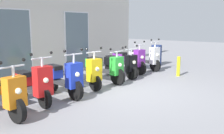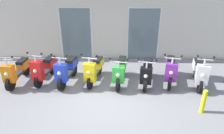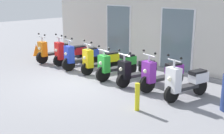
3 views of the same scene
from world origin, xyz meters
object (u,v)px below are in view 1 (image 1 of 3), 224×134
at_px(scooter_blue, 63,78).
at_px(scooter_yellow, 83,72).
at_px(scooter_black, 121,64).
at_px(curb_bollard, 178,66).
at_px(scooter_green, 104,67).
at_px(scooter_orange, 1,95).
at_px(scooter_white, 145,58).
at_px(scooter_purple, 129,60).
at_px(trash_bin, 156,55).
at_px(scooter_red, 33,83).

relative_size(scooter_blue, scooter_yellow, 1.01).
bearing_deg(scooter_black, scooter_yellow, 176.11).
bearing_deg(curb_bollard, scooter_green, 144.43).
relative_size(scooter_orange, scooter_yellow, 1.03).
xyz_separation_m(scooter_blue, scooter_white, (4.53, -0.04, 0.01)).
bearing_deg(scooter_purple, trash_bin, -3.29).
bearing_deg(scooter_yellow, scooter_green, -5.24).
height_order(scooter_blue, scooter_green, scooter_blue).
xyz_separation_m(scooter_black, scooter_purple, (0.84, 0.16, 0.04)).
bearing_deg(scooter_red, scooter_blue, -9.30).
distance_m(scooter_black, curb_bollard, 2.08).
relative_size(scooter_orange, curb_bollard, 2.30).
xyz_separation_m(scooter_yellow, scooter_green, (0.91, -0.08, 0.00)).
bearing_deg(curb_bollard, scooter_red, 160.93).
height_order(scooter_red, curb_bollard, scooter_red).
xyz_separation_m(scooter_black, scooter_white, (1.77, -0.04, 0.05)).
xyz_separation_m(scooter_red, scooter_yellow, (1.78, -0.01, -0.00)).
bearing_deg(scooter_white, scooter_green, 178.32).
distance_m(scooter_green, trash_bin, 3.90).
bearing_deg(scooter_purple, scooter_black, -169.28).
bearing_deg(trash_bin, scooter_white, -176.59).
height_order(scooter_white, trash_bin, scooter_white).
relative_size(scooter_blue, curb_bollard, 2.25).
relative_size(scooter_purple, curb_bollard, 2.35).
bearing_deg(scooter_yellow, curb_bollard, -28.18).
bearing_deg(scooter_black, scooter_purple, 10.72).
height_order(scooter_orange, scooter_purple, scooter_purple).
xyz_separation_m(scooter_yellow, scooter_black, (1.82, -0.12, -0.03)).
distance_m(scooter_orange, scooter_green, 3.59).
height_order(scooter_blue, trash_bin, scooter_blue).
distance_m(scooter_blue, scooter_black, 2.76).
relative_size(scooter_purple, trash_bin, 1.80).
xyz_separation_m(scooter_blue, scooter_purple, (3.59, 0.16, 0.00)).
relative_size(scooter_white, trash_bin, 1.71).
height_order(scooter_black, scooter_white, scooter_white).
distance_m(scooter_blue, scooter_white, 4.53).
xyz_separation_m(scooter_orange, scooter_black, (4.50, 0.03, -0.01)).
relative_size(scooter_red, scooter_green, 0.90).
bearing_deg(scooter_green, scooter_red, 177.97).
bearing_deg(scooter_blue, curb_bollard, -20.95).
distance_m(scooter_orange, scooter_blue, 1.74).
distance_m(scooter_yellow, trash_bin, 4.81).
distance_m(scooter_green, scooter_white, 2.67).
relative_size(scooter_red, scooter_blue, 0.95).
xyz_separation_m(scooter_green, scooter_white, (2.67, -0.08, 0.02)).
xyz_separation_m(scooter_green, curb_bollard, (2.26, -1.62, -0.13)).
bearing_deg(scooter_black, trash_bin, 0.66).
bearing_deg(scooter_blue, scooter_black, 0.04).
bearing_deg(scooter_red, scooter_orange, -169.74).
relative_size(scooter_green, scooter_purple, 1.02).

